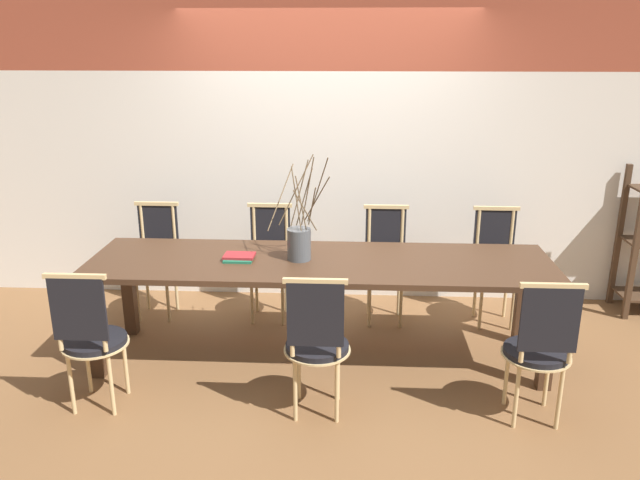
% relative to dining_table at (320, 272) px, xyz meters
% --- Properties ---
extents(ground_plane, '(16.00, 16.00, 0.00)m').
position_rel_dining_table_xyz_m(ground_plane, '(0.00, 0.00, -0.68)').
color(ground_plane, brown).
extents(wall_rear, '(12.00, 0.06, 3.20)m').
position_rel_dining_table_xyz_m(wall_rear, '(0.00, 1.26, 0.92)').
color(wall_rear, silver).
rests_on(wall_rear, ground_plane).
extents(dining_table, '(3.27, 0.88, 0.77)m').
position_rel_dining_table_xyz_m(dining_table, '(0.00, 0.00, 0.00)').
color(dining_table, '#422B1C').
rests_on(dining_table, ground_plane).
extents(chair_near_leftend, '(0.42, 0.42, 0.96)m').
position_rel_dining_table_xyz_m(chair_near_leftend, '(-1.38, -0.73, -0.17)').
color(chair_near_leftend, black).
rests_on(chair_near_leftend, ground_plane).
extents(chair_near_left, '(0.42, 0.42, 0.96)m').
position_rel_dining_table_xyz_m(chair_near_left, '(0.02, -0.73, -0.17)').
color(chair_near_left, black).
rests_on(chair_near_left, ground_plane).
extents(chair_near_center, '(0.42, 0.42, 0.96)m').
position_rel_dining_table_xyz_m(chair_near_center, '(1.35, -0.73, -0.17)').
color(chair_near_center, black).
rests_on(chair_near_center, ground_plane).
extents(chair_far_leftend, '(0.42, 0.42, 0.96)m').
position_rel_dining_table_xyz_m(chair_far_leftend, '(-1.42, 0.73, -0.17)').
color(chair_far_leftend, black).
rests_on(chair_far_leftend, ground_plane).
extents(chair_far_left, '(0.42, 0.42, 0.96)m').
position_rel_dining_table_xyz_m(chair_far_left, '(-0.46, 0.73, -0.17)').
color(chair_far_left, black).
rests_on(chair_far_left, ground_plane).
extents(chair_far_center, '(0.42, 0.42, 0.96)m').
position_rel_dining_table_xyz_m(chair_far_center, '(0.50, 0.73, -0.17)').
color(chair_far_center, black).
rests_on(chair_far_center, ground_plane).
extents(chair_far_right, '(0.42, 0.42, 0.96)m').
position_rel_dining_table_xyz_m(chair_far_right, '(1.40, 0.73, -0.17)').
color(chair_far_right, black).
rests_on(chair_far_right, ground_plane).
extents(vase_centerpiece, '(0.43, 0.35, 0.74)m').
position_rel_dining_table_xyz_m(vase_centerpiece, '(-0.15, 0.02, 0.21)').
color(vase_centerpiece, '#4C5156').
rests_on(vase_centerpiece, dining_table).
extents(book_stack, '(0.22, 0.19, 0.03)m').
position_rel_dining_table_xyz_m(book_stack, '(-0.57, -0.01, 0.10)').
color(book_stack, '#1E6B4C').
rests_on(book_stack, dining_table).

